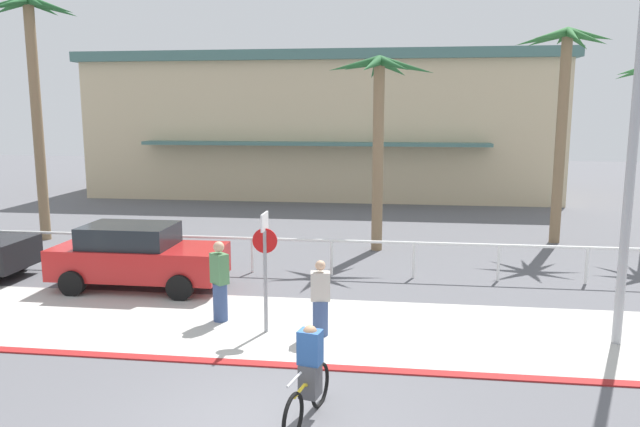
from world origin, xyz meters
TOP-DOWN VIEW (x-y plane):
  - ground_plane at (0.00, 10.00)m, footprint 80.00×80.00m
  - sidewalk_strip at (0.00, 4.20)m, footprint 44.00×4.00m
  - curb_paint at (0.00, 2.20)m, footprint 44.00×0.24m
  - building_backdrop at (-2.41, 26.21)m, footprint 25.01×9.84m
  - rail_fence at (0.00, 8.50)m, footprint 23.04×0.08m
  - stop_sign_bike_lane at (-0.86, 3.82)m, footprint 0.52×0.56m
  - streetlight_curb at (6.24, 3.89)m, footprint 0.24×2.54m
  - palm_tree_1 at (-10.84, 11.96)m, footprint 3.47×3.19m
  - palm_tree_2 at (1.14, 11.80)m, footprint 3.40×3.37m
  - palm_tree_3 at (7.29, 13.82)m, footprint 3.23×2.92m
  - car_red_1 at (-4.90, 6.59)m, footprint 4.40×2.02m
  - cyclist_yellow_0 at (0.58, 0.35)m, footprint 0.47×1.79m
  - pedestrian_0 at (0.30, 3.78)m, footprint 0.43×0.36m
  - pedestrian_1 at (-2.01, 4.36)m, footprint 0.47×0.46m

SIDE VIEW (x-z plane):
  - ground_plane at x=0.00m, z-range 0.00..0.00m
  - sidewalk_strip at x=0.00m, z-range 0.00..0.02m
  - curb_paint at x=0.00m, z-range 0.00..0.03m
  - cyclist_yellow_0 at x=0.58m, z-range -0.06..1.44m
  - pedestrian_0 at x=0.30m, z-range -0.07..1.54m
  - rail_fence at x=0.00m, z-range 0.32..1.36m
  - pedestrian_1 at x=-2.01m, z-range -0.06..1.76m
  - car_red_1 at x=-4.90m, z-range 0.03..1.72m
  - stop_sign_bike_lane at x=-0.86m, z-range 0.40..2.96m
  - building_backdrop at x=-2.41m, z-range 0.02..7.57m
  - streetlight_curb at x=6.24m, z-range 0.53..8.03m
  - palm_tree_2 at x=1.14m, z-range 1.63..7.98m
  - palm_tree_3 at x=7.29m, z-range 1.90..9.27m
  - palm_tree_1 at x=-10.84m, z-range 2.22..10.70m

